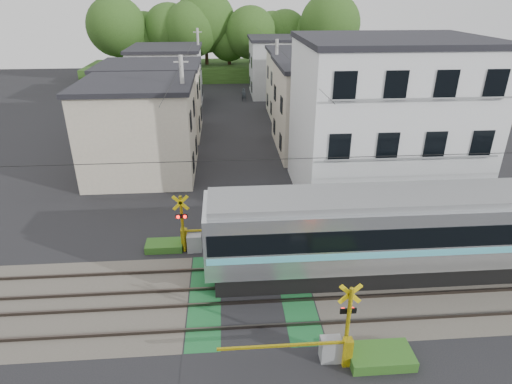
{
  "coord_description": "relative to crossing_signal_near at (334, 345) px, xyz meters",
  "views": [
    {
      "loc": [
        -0.86,
        -14.27,
        11.53
      ],
      "look_at": [
        0.6,
        5.0,
        2.42
      ],
      "focal_mm": 30.0,
      "sensor_mm": 36.0,
      "label": 1
    }
  ],
  "objects": [
    {
      "name": "tree_hill",
      "position": [
        -3.06,
        52.36,
        5.0
      ],
      "size": [
        40.0,
        12.95,
        11.87
      ],
      "color": "#2D511B",
      "rests_on": "ground"
    },
    {
      "name": "catenary",
      "position": [
        3.41,
        3.69,
        2.98
      ],
      "size": [
        60.0,
        5.04,
        7.0
      ],
      "color": "#2D2D33",
      "rests_on": "ground"
    },
    {
      "name": "crossing_signal_far",
      "position": [
        -5.17,
        7.31,
        0.0
      ],
      "size": [
        4.74,
        0.65,
        3.09
      ],
      "color": "yellow",
      "rests_on": "ground"
    },
    {
      "name": "weed_patches",
      "position": [
        -0.83,
        3.56,
        -0.53
      ],
      "size": [
        10.25,
        8.8,
        0.4
      ],
      "color": "#2D5E1E",
      "rests_on": "ground"
    },
    {
      "name": "houses_row",
      "position": [
        -2.33,
        29.57,
        2.53
      ],
      "size": [
        22.07,
        31.35,
        6.8
      ],
      "color": "beige",
      "rests_on": "ground"
    },
    {
      "name": "track_bed",
      "position": [
        -2.59,
        3.65,
        -0.67
      ],
      "size": [
        120.0,
        120.0,
        0.14
      ],
      "color": "#47423A",
      "rests_on": "ground"
    },
    {
      "name": "utility_poles",
      "position": [
        -3.64,
        26.66,
        3.37
      ],
      "size": [
        7.9,
        42.0,
        8.0
      ],
      "color": "#A5A5A0",
      "rests_on": "ground"
    },
    {
      "name": "crossing_signal_near",
      "position": [
        0.0,
        0.0,
        0.0
      ],
      "size": [
        4.74,
        0.65,
        3.09
      ],
      "color": "yellow",
      "rests_on": "ground"
    },
    {
      "name": "pedestrian",
      "position": [
        -1.15,
        38.23,
        0.04
      ],
      "size": [
        0.56,
        0.37,
        1.5
      ],
      "primitive_type": "imported",
      "rotation": [
        0.0,
        0.0,
        3.17
      ],
      "color": "#31373D",
      "rests_on": "ground"
    },
    {
      "name": "ground",
      "position": [
        -2.59,
        3.65,
        -0.71
      ],
      "size": [
        120.0,
        120.0,
        0.0
      ],
      "primitive_type": "plane",
      "color": "black"
    },
    {
      "name": "apartment_block",
      "position": [
        5.91,
        13.15,
        3.94
      ],
      "size": [
        10.2,
        8.36,
        9.3
      ],
      "color": "white",
      "rests_on": "ground"
    }
  ]
}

